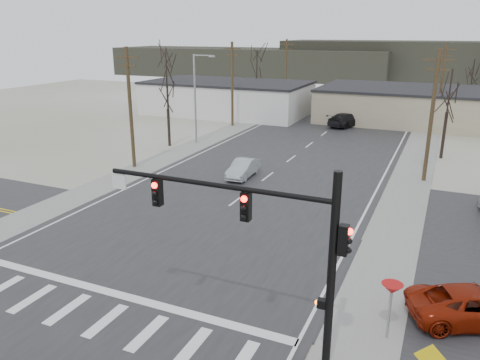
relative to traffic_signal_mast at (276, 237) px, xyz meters
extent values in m
plane|color=silver|center=(-7.89, 6.20, -4.67)|extent=(140.00, 140.00, 0.00)
cube|color=#242426|center=(-7.89, 21.20, -4.65)|extent=(18.00, 110.00, 0.05)
cube|color=#242426|center=(-7.89, 6.20, -4.65)|extent=(90.00, 10.00, 0.04)
cube|color=gray|center=(-18.49, 26.20, -4.64)|extent=(3.00, 90.00, 0.06)
cube|color=gray|center=(2.71, 26.20, -4.64)|extent=(3.00, 90.00, 0.06)
cylinder|color=black|center=(1.91, 0.00, -1.07)|extent=(0.28, 0.28, 7.20)
cylinder|color=black|center=(-2.29, 0.00, 1.53)|extent=(8.40, 0.18, 0.18)
cube|color=black|center=(-1.09, 0.00, 0.93)|extent=(0.32, 0.30, 1.00)
cube|color=black|center=(-4.59, 0.00, 0.93)|extent=(0.32, 0.30, 1.00)
sphere|color=#FF0C05|center=(-1.09, -0.17, 1.25)|extent=(0.22, 0.22, 0.22)
sphere|color=#FF0C05|center=(-4.59, -0.17, 1.25)|extent=(0.22, 0.22, 0.22)
cube|color=black|center=(2.21, 0.00, 0.33)|extent=(0.30, 0.30, 1.00)
cube|color=silver|center=(-6.29, 0.00, 1.13)|extent=(0.60, 0.04, 0.60)
cube|color=black|center=(1.66, 0.00, -2.07)|extent=(0.30, 0.25, 0.30)
sphere|color=#FF5905|center=(1.51, 0.00, -2.07)|extent=(0.18, 0.18, 0.18)
cylinder|color=#A50C0C|center=(-18.09, 14.20, -4.32)|extent=(0.24, 0.24, 0.70)
sphere|color=#A50C0C|center=(-18.09, 14.20, -3.92)|extent=(0.24, 0.24, 0.24)
cylinder|color=gray|center=(3.61, 2.70, -3.62)|extent=(0.10, 0.10, 2.10)
cone|color=#A50C0C|center=(3.61, 2.70, -2.52)|extent=(0.80, 0.80, 0.40)
cube|color=yellow|center=(5.11, -0.80, -2.52)|extent=(0.92, 0.05, 0.92)
cube|color=silver|center=(-23.89, 46.20, -2.57)|extent=(22.00, 12.00, 4.20)
cube|color=black|center=(-23.89, 46.20, -0.32)|extent=(22.30, 12.30, 0.30)
cube|color=tan|center=(2.11, 50.20, -2.67)|extent=(26.00, 14.00, 4.00)
cube|color=black|center=(2.11, 50.20, -0.52)|extent=(26.30, 14.30, 0.30)
cylinder|color=#4E3D24|center=(-19.39, 18.20, 0.33)|extent=(0.30, 0.30, 10.00)
cube|color=#4E3D24|center=(-19.39, 18.20, 4.53)|extent=(2.20, 0.12, 0.12)
cube|color=#4E3D24|center=(-19.39, 18.20, 3.83)|extent=(1.60, 0.12, 0.12)
cylinder|color=#4E3D24|center=(-19.39, 38.20, 0.33)|extent=(0.30, 0.30, 10.00)
cube|color=#4E3D24|center=(-19.39, 38.20, 4.53)|extent=(2.20, 0.12, 0.12)
cube|color=#4E3D24|center=(-19.39, 38.20, 3.83)|extent=(1.60, 0.12, 0.12)
cylinder|color=#4E3D24|center=(-19.39, 58.20, 0.33)|extent=(0.30, 0.30, 10.00)
cube|color=#4E3D24|center=(-19.39, 58.20, 4.53)|extent=(2.20, 0.12, 0.12)
cube|color=#4E3D24|center=(-19.39, 58.20, 3.83)|extent=(1.60, 0.12, 0.12)
cylinder|color=#4E3D24|center=(3.61, 24.20, 0.33)|extent=(0.30, 0.30, 10.00)
cube|color=#4E3D24|center=(3.61, 24.20, 4.53)|extent=(2.20, 0.12, 0.12)
cube|color=#4E3D24|center=(3.61, 24.20, 3.83)|extent=(1.60, 0.12, 0.12)
cylinder|color=#4E3D24|center=(3.61, 46.20, 0.33)|extent=(0.30, 0.30, 10.00)
cube|color=#4E3D24|center=(3.61, 46.20, 4.53)|extent=(2.20, 0.12, 0.12)
cube|color=#4E3D24|center=(3.61, 46.20, 3.83)|extent=(1.60, 0.12, 0.12)
cylinder|color=gray|center=(-18.89, 28.20, -0.17)|extent=(0.20, 0.20, 9.00)
cylinder|color=gray|center=(-17.89, 28.20, 4.23)|extent=(2.00, 0.12, 0.12)
cube|color=gray|center=(-16.89, 28.20, 4.18)|extent=(0.60, 0.25, 0.18)
cylinder|color=black|center=(-20.89, 26.20, -2.80)|extent=(0.28, 0.28, 3.75)
cylinder|color=black|center=(-20.89, 26.20, 0.58)|extent=(0.14, 0.14, 3.75)
cylinder|color=black|center=(4.61, 32.20, -2.55)|extent=(0.28, 0.28, 4.25)
cylinder|color=black|center=(4.61, 32.20, 1.28)|extent=(0.14, 0.14, 4.25)
cylinder|color=black|center=(-21.89, 52.20, -2.42)|extent=(0.28, 0.28, 4.50)
cylinder|color=black|center=(-21.89, 52.20, 1.63)|extent=(0.14, 0.14, 4.50)
cylinder|color=black|center=(7.11, 58.20, -2.67)|extent=(0.28, 0.28, 4.00)
cylinder|color=black|center=(7.11, 58.20, 0.93)|extent=(0.14, 0.14, 4.00)
cylinder|color=black|center=(-29.89, 40.20, -2.42)|extent=(0.28, 0.28, 4.50)
cylinder|color=black|center=(-29.89, 40.20, 1.63)|extent=(0.14, 0.14, 4.50)
cube|color=#333026|center=(-42.89, 98.20, -1.17)|extent=(70.00, 18.00, 7.00)
cube|color=#333026|center=(7.11, 102.20, -0.17)|extent=(80.00, 18.00, 9.00)
imported|color=#9AA1A4|center=(-9.69, 19.34, -3.93)|extent=(1.65, 4.28, 1.39)
imported|color=black|center=(-6.43, 43.42, -3.80)|extent=(4.45, 6.18, 1.66)
imported|color=black|center=(-11.77, 58.60, -3.95)|extent=(2.51, 4.23, 1.35)
imported|color=maroon|center=(6.61, 5.20, -3.92)|extent=(5.71, 4.33, 1.44)
camera|label=1|loc=(4.67, -13.40, 6.52)|focal=35.00mm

